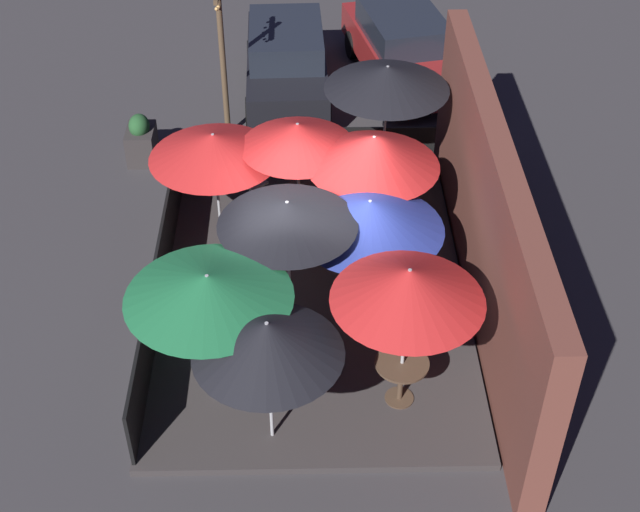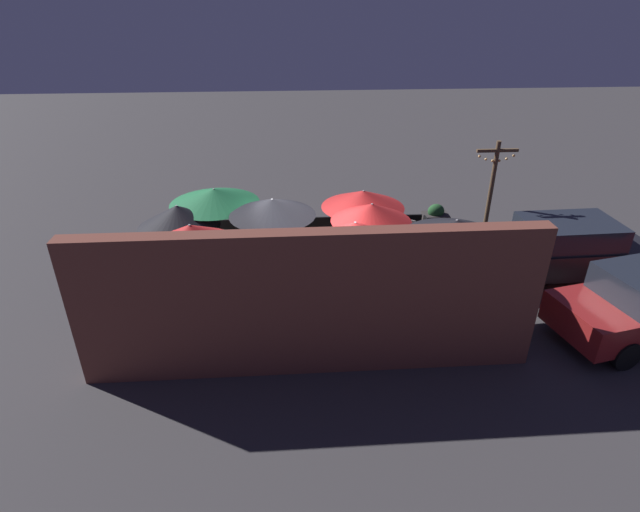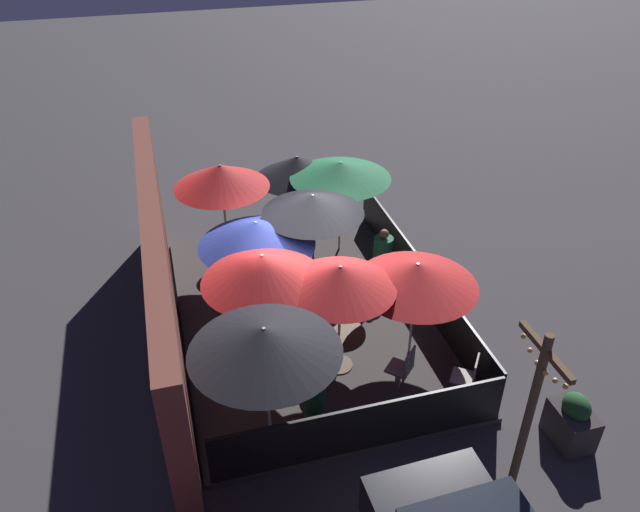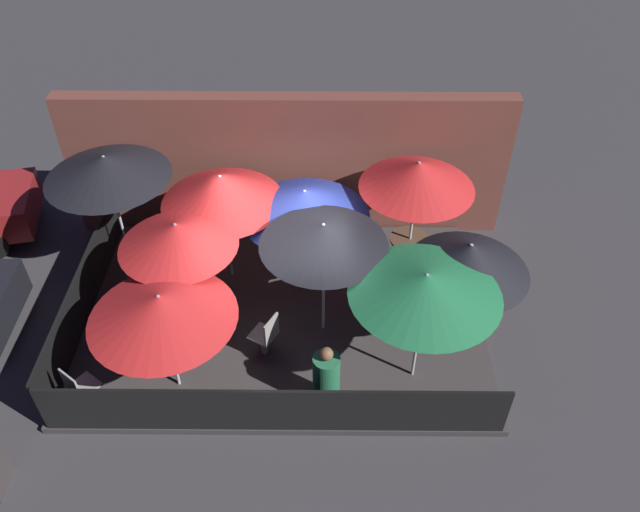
{
  "view_description": "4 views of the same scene",
  "coord_description": "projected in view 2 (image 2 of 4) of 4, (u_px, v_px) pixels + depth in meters",
  "views": [
    {
      "loc": [
        11.02,
        -0.09,
        9.96
      ],
      "look_at": [
        0.25,
        0.12,
        1.06
      ],
      "focal_mm": 50.0,
      "sensor_mm": 36.0,
      "label": 1
    },
    {
      "loc": [
        0.37,
        10.64,
        6.73
      ],
      "look_at": [
        -0.37,
        -0.06,
        1.08
      ],
      "focal_mm": 28.0,
      "sensor_mm": 36.0,
      "label": 2
    },
    {
      "loc": [
        -9.8,
        2.41,
        8.2
      ],
      "look_at": [
        0.55,
        -0.46,
        1.14
      ],
      "focal_mm": 35.0,
      "sensor_mm": 36.0,
      "label": 3
    },
    {
      "loc": [
        0.74,
        -7.89,
        8.48
      ],
      "look_at": [
        0.68,
        0.15,
        1.37
      ],
      "focal_mm": 35.0,
      "sensor_mm": 36.0,
      "label": 4
    }
  ],
  "objects": [
    {
      "name": "ground_plane",
      "position": [
        305.0,
        296.0,
        12.56
      ],
      "size": [
        60.0,
        60.0,
        0.0
      ],
      "primitive_type": "plane",
      "color": "#383538"
    },
    {
      "name": "patio_deck",
      "position": [
        305.0,
        293.0,
        12.53
      ],
      "size": [
        7.21,
        5.01,
        0.12
      ],
      "color": "#383333",
      "rests_on": "ground_plane"
    },
    {
      "name": "building_wall",
      "position": [
        311.0,
        305.0,
        9.43
      ],
      "size": [
        8.81,
        0.36,
        3.05
      ],
      "color": "brown",
      "rests_on": "ground_plane"
    },
    {
      "name": "fence_front",
      "position": [
        301.0,
        233.0,
        14.45
      ],
      "size": [
        7.01,
        0.05,
        0.95
      ],
      "color": "black",
      "rests_on": "patio_deck"
    },
    {
      "name": "fence_side_left",
      "position": [
        447.0,
        270.0,
        12.5
      ],
      "size": [
        0.05,
        4.81,
        0.95
      ],
      "color": "black",
      "rests_on": "patio_deck"
    },
    {
      "name": "patio_umbrella_0",
      "position": [
        372.0,
        213.0,
        11.85
      ],
      "size": [
        1.95,
        1.95,
        2.23
      ],
      "color": "#B2B2B7",
      "rests_on": "patio_deck"
    },
    {
      "name": "patio_umbrella_1",
      "position": [
        191.0,
        236.0,
        10.24
      ],
      "size": [
        2.07,
        2.07,
        2.46
      ],
      "color": "#B2B2B7",
      "rests_on": "patio_deck"
    },
    {
      "name": "patio_umbrella_2",
      "position": [
        287.0,
        240.0,
        10.85
      ],
      "size": [
        2.29,
        2.29,
        2.12
      ],
      "color": "#B2B2B7",
      "rests_on": "patio_deck"
    },
    {
      "name": "patio_umbrella_3",
      "position": [
        456.0,
        230.0,
        10.43
      ],
      "size": [
        2.25,
        2.25,
        2.47
      ],
      "color": "#B2B2B7",
      "rests_on": "patio_deck"
    },
    {
      "name": "patio_umbrella_4",
      "position": [
        214.0,
        196.0,
        12.63
      ],
      "size": [
        2.28,
        2.28,
        2.27
      ],
      "color": "#B2B2B7",
      "rests_on": "patio_deck"
    },
    {
      "name": "patio_umbrella_5",
      "position": [
        355.0,
        234.0,
        10.73
      ],
      "size": [
        2.18,
        2.18,
        2.31
      ],
      "color": "#B2B2B7",
      "rests_on": "patio_deck"
    },
    {
      "name": "patio_umbrella_6",
      "position": [
        363.0,
        199.0,
        13.19
      ],
      "size": [
        2.22,
        2.22,
        2.04
      ],
      "color": "#B2B2B7",
      "rests_on": "patio_deck"
    },
    {
      "name": "patio_umbrella_7",
      "position": [
        178.0,
        216.0,
        11.96
      ],
      "size": [
        1.98,
        1.98,
        2.16
      ],
      "color": "#B2B2B7",
      "rests_on": "patio_deck"
    },
    {
      "name": "patio_umbrella_8",
      "position": [
        272.0,
        207.0,
        11.77
      ],
      "size": [
        2.07,
        2.07,
        2.36
      ],
      "color": "#B2B2B7",
      "rests_on": "patio_deck"
    },
    {
      "name": "dining_table_0",
      "position": [
        369.0,
        264.0,
        12.5
      ],
      "size": [
        0.97,
        0.97,
        0.76
      ],
      "color": "#4C3828",
      "rests_on": "patio_deck"
    },
    {
      "name": "dining_table_1",
      "position": [
        200.0,
        302.0,
        10.99
      ],
      "size": [
        0.77,
        0.77,
        0.75
      ],
      "color": "#4C3828",
      "rests_on": "patio_deck"
    },
    {
      "name": "dining_table_2",
      "position": [
        289.0,
        289.0,
        11.43
      ],
      "size": [
        0.92,
        0.92,
        0.77
      ],
      "color": "#4C3828",
      "rests_on": "patio_deck"
    },
    {
      "name": "patio_chair_0",
      "position": [
        311.0,
        255.0,
        13.15
      ],
      "size": [
        0.54,
        0.54,
        0.92
      ],
      "rotation": [
        0.0,
        0.0,
        2.64
      ],
      "color": "gray",
      "rests_on": "patio_deck"
    },
    {
      "name": "patio_chair_1",
      "position": [
        396.0,
        250.0,
        13.39
      ],
      "size": [
        0.57,
        0.57,
        0.93
      ],
      "rotation": [
        0.0,
        0.0,
        0.78
      ],
      "color": "gray",
      "rests_on": "patio_deck"
    },
    {
      "name": "patio_chair_2",
      "position": [
        406.0,
        234.0,
        14.29
      ],
      "size": [
        0.56,
        0.56,
        0.93
      ],
      "rotation": [
        0.0,
        0.0,
        0.93
      ],
      "color": "gray",
      "rests_on": "patio_deck"
    },
    {
      "name": "patron_0",
      "position": [
        274.0,
        239.0,
        13.91
      ],
      "size": [
        0.56,
        0.56,
        1.27
      ],
      "rotation": [
        0.0,
        0.0,
        4.27
      ],
      "color": "#236642",
      "rests_on": "patio_deck"
    },
    {
      "name": "patron_1",
      "position": [
        421.0,
        279.0,
        11.92
      ],
      "size": [
        0.5,
        0.5,
        1.24
      ],
      "rotation": [
        0.0,
        0.0,
        2.06
      ],
      "color": "#236642",
      "rests_on": "patio_deck"
    },
    {
      "name": "planter_box",
      "position": [
        435.0,
        221.0,
        15.57
      ],
      "size": [
        0.78,
        0.55,
        1.0
      ],
      "color": "#332D2D",
      "rests_on": "ground_plane"
    },
    {
      "name": "light_post",
      "position": [
        490.0,
        195.0,
        13.48
      ],
      "size": [
        1.1,
        0.12,
        3.39
      ],
      "color": "brown",
      "rests_on": "ground_plane"
    },
    {
      "name": "parked_car_0",
      "position": [
        565.0,
        249.0,
        13.01
      ],
      "size": [
        4.32,
        1.89,
        1.62
      ],
      "rotation": [
        0.0,
        0.0,
        0.03
      ],
      "color": "black",
      "rests_on": "ground_plane"
    }
  ]
}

